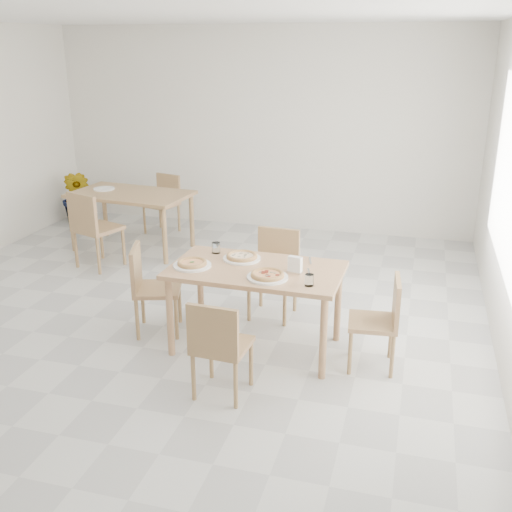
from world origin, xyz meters
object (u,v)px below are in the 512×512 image
(chair_north, at_px, (275,266))
(tumbler_b, at_px, (309,280))
(chair_west, at_px, (149,283))
(plate_margherita, at_px, (192,265))
(main_table, at_px, (256,277))
(pizza_pepperoni, at_px, (267,274))
(napkin_holder, at_px, (295,265))
(tumbler_a, at_px, (216,248))
(pizza_mushroom, at_px, (242,256))
(chair_east, at_px, (382,317))
(potted_plant, at_px, (77,197))
(second_table, at_px, (131,199))
(chair_back_s, at_px, (92,225))
(pizza_margherita, at_px, (192,263))
(plate_pepperoni, at_px, (267,277))
(chair_south, at_px, (218,343))
(plate_empty, at_px, (104,189))
(chair_back_n, at_px, (164,199))
(plate_mushroom, at_px, (242,258))

(chair_north, relative_size, tumbler_b, 9.02)
(chair_west, height_order, plate_margherita, chair_west)
(main_table, bearing_deg, pizza_pepperoni, -51.23)
(napkin_holder, bearing_deg, main_table, -170.00)
(tumbler_a, bearing_deg, pizza_mushroom, -19.88)
(chair_east, bearing_deg, potted_plant, -128.94)
(second_table, relative_size, chair_back_s, 1.68)
(plate_margherita, bearing_deg, pizza_mushroom, 38.07)
(plate_margherita, bearing_deg, pizza_pepperoni, -7.58)
(chair_north, xyz_separation_m, pizza_margherita, (-0.52, -0.86, 0.29))
(chair_east, distance_m, potted_plant, 5.62)
(plate_pepperoni, bearing_deg, second_table, 135.60)
(main_table, height_order, chair_south, chair_south)
(main_table, relative_size, potted_plant, 1.86)
(napkin_holder, height_order, potted_plant, napkin_holder)
(chair_south, height_order, plate_empty, chair_south)
(chair_east, height_order, chair_back_s, chair_back_s)
(pizza_mushroom, xyz_separation_m, plate_empty, (-2.51, 2.08, -0.02))
(plate_margherita, xyz_separation_m, second_table, (-1.74, 2.29, -0.09))
(chair_south, xyz_separation_m, pizza_pepperoni, (0.20, 0.65, 0.32))
(chair_north, height_order, napkin_holder, napkin_holder)
(chair_west, relative_size, potted_plant, 1.04)
(pizza_mushroom, relative_size, napkin_holder, 2.54)
(chair_north, bearing_deg, pizza_pepperoni, -76.36)
(chair_south, height_order, chair_back_n, chair_back_n)
(plate_empty, bearing_deg, second_table, -9.87)
(pizza_pepperoni, relative_size, plate_empty, 1.33)
(plate_mushroom, distance_m, tumbler_b, 0.81)
(main_table, xyz_separation_m, chair_west, (-1.03, 0.04, -0.18))
(chair_back_s, height_order, potted_plant, chair_back_s)
(pizza_pepperoni, relative_size, chair_back_n, 0.45)
(potted_plant, bearing_deg, chair_back_n, -0.95)
(pizza_margherita, xyz_separation_m, potted_plant, (-3.08, 3.14, -0.38))
(chair_east, xyz_separation_m, plate_margherita, (-1.61, -0.06, 0.30))
(chair_north, bearing_deg, tumbler_a, -128.77)
(chair_north, relative_size, chair_back_n, 1.05)
(chair_south, distance_m, chair_back_s, 3.24)
(chair_west, xyz_separation_m, pizza_mushroom, (0.85, 0.13, 0.30))
(pizza_margherita, distance_m, chair_back_s, 2.40)
(chair_south, distance_m, plate_margherita, 0.93)
(plate_pepperoni, height_order, plate_empty, same)
(chair_north, relative_size, chair_east, 1.08)
(plate_pepperoni, height_order, second_table, plate_pepperoni)
(pizza_mushroom, xyz_separation_m, tumbler_b, (0.69, -0.44, 0.02))
(chair_north, relative_size, tumbler_a, 8.53)
(pizza_mushroom, bearing_deg, napkin_holder, -20.20)
(plate_mushroom, height_order, chair_back_n, chair_back_n)
(pizza_mushroom, height_order, chair_back_s, chair_back_s)
(second_table, distance_m, potted_plant, 1.61)
(chair_north, height_order, plate_margherita, chair_north)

